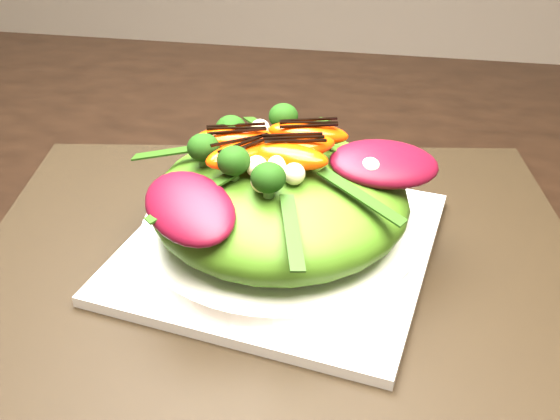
% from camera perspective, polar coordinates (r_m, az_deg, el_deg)
% --- Properties ---
extents(dining_table, '(1.60, 0.90, 0.75)m').
position_cam_1_polar(dining_table, '(0.77, -15.87, 1.85)').
color(dining_table, black).
rests_on(dining_table, floor).
extents(placemat, '(0.60, 0.49, 0.00)m').
position_cam_1_polar(placemat, '(0.60, 0.00, -3.65)').
color(placemat, black).
rests_on(placemat, dining_table).
extents(plate_base, '(0.30, 0.30, 0.01)m').
position_cam_1_polar(plate_base, '(0.60, 0.00, -3.09)').
color(plate_base, silver).
rests_on(plate_base, placemat).
extents(salad_bowl, '(0.30, 0.30, 0.02)m').
position_cam_1_polar(salad_bowl, '(0.59, 0.00, -1.98)').
color(salad_bowl, white).
rests_on(salad_bowl, plate_base).
extents(lettuce_mound, '(0.27, 0.27, 0.08)m').
position_cam_1_polar(lettuce_mound, '(0.57, 0.00, 0.95)').
color(lettuce_mound, '#3F6A13').
rests_on(lettuce_mound, salad_bowl).
extents(radicchio_leaf, '(0.11, 0.09, 0.02)m').
position_cam_1_polar(radicchio_leaf, '(0.56, 9.09, 4.01)').
color(radicchio_leaf, '#460715').
rests_on(radicchio_leaf, lettuce_mound).
extents(orange_segment, '(0.07, 0.04, 0.02)m').
position_cam_1_polar(orange_segment, '(0.58, -1.14, 6.63)').
color(orange_segment, red).
rests_on(orange_segment, lettuce_mound).
extents(broccoli_floret, '(0.05, 0.05, 0.04)m').
position_cam_1_polar(broccoli_floret, '(0.57, -5.47, 6.68)').
color(broccoli_floret, '#133209').
rests_on(broccoli_floret, lettuce_mound).
extents(macadamia_nut, '(0.02, 0.02, 0.02)m').
position_cam_1_polar(macadamia_nut, '(0.52, 1.77, 3.23)').
color(macadamia_nut, beige).
rests_on(macadamia_nut, lettuce_mound).
extents(balsamic_drizzle, '(0.05, 0.01, 0.00)m').
position_cam_1_polar(balsamic_drizzle, '(0.57, -1.15, 7.53)').
color(balsamic_drizzle, black).
rests_on(balsamic_drizzle, orange_segment).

